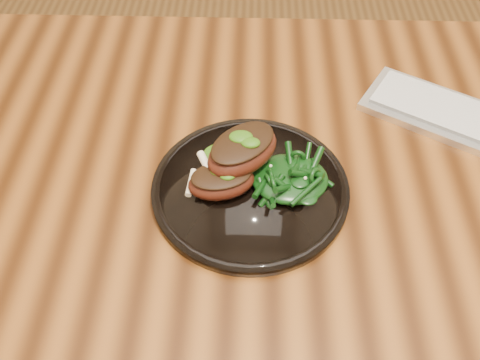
{
  "coord_description": "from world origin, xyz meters",
  "views": [
    {
      "loc": [
        -0.2,
        -0.55,
        1.34
      ],
      "look_at": [
        -0.21,
        -0.06,
        0.78
      ],
      "focal_mm": 40.0,
      "sensor_mm": 36.0,
      "label": 1
    }
  ],
  "objects_px": {
    "plate": "(250,189)",
    "lamb_chop_front": "(221,181)",
    "greens_heap": "(290,175)",
    "desk": "(372,201)"
  },
  "relations": [
    {
      "from": "desk",
      "to": "lamb_chop_front",
      "type": "bearing_deg",
      "value": -164.47
    },
    {
      "from": "plate",
      "to": "lamb_chop_front",
      "type": "bearing_deg",
      "value": -166.24
    },
    {
      "from": "desk",
      "to": "plate",
      "type": "xyz_separation_m",
      "value": [
        -0.2,
        -0.06,
        0.09
      ]
    },
    {
      "from": "plate",
      "to": "lamb_chop_front",
      "type": "distance_m",
      "value": 0.05
    },
    {
      "from": "plate",
      "to": "greens_heap",
      "type": "xyz_separation_m",
      "value": [
        0.06,
        0.01,
        0.03
      ]
    },
    {
      "from": "desk",
      "to": "lamb_chop_front",
      "type": "height_order",
      "value": "lamb_chop_front"
    },
    {
      "from": "plate",
      "to": "lamb_chop_front",
      "type": "height_order",
      "value": "lamb_chop_front"
    },
    {
      "from": "desk",
      "to": "lamb_chop_front",
      "type": "distance_m",
      "value": 0.27
    },
    {
      "from": "lamb_chop_front",
      "to": "greens_heap",
      "type": "height_order",
      "value": "lamb_chop_front"
    },
    {
      "from": "desk",
      "to": "greens_heap",
      "type": "distance_m",
      "value": 0.19
    }
  ]
}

